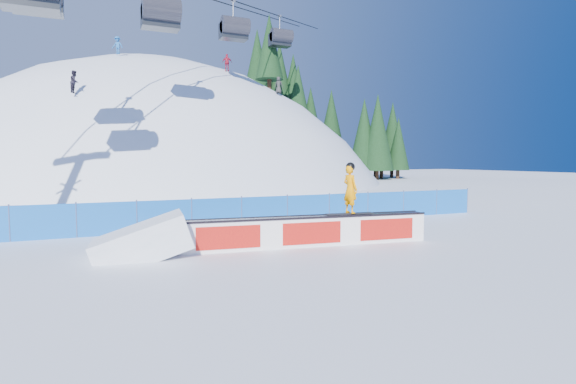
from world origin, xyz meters
name	(u,v)px	position (x,y,z in m)	size (l,w,h in m)	color
ground	(315,245)	(0.00, 0.00, 0.00)	(160.00, 160.00, 0.00)	white
snow_hill	(155,331)	(0.00, 42.00, -18.00)	(64.00, 64.00, 64.00)	white
treeline	(335,113)	(24.58, 41.93, 9.04)	(24.55, 9.52, 19.35)	black
safety_fence	(265,211)	(0.00, 4.50, 0.60)	(22.05, 0.05, 1.30)	blue
chairlift	(222,0)	(4.74, 27.49, 16.89)	(40.80, 41.70, 22.00)	#959AA3
rail_box	(309,231)	(-0.26, -0.11, 0.47)	(8.00, 1.45, 0.96)	white
snow_ramp	(143,256)	(-5.22, 0.45, 0.00)	(2.57, 1.72, 0.97)	white
snowboarder	(350,189)	(1.12, -0.26, 1.78)	(1.62, 0.63, 1.67)	black
distant_skiers	(170,66)	(0.40, 29.66, 11.16)	(19.17, 10.48, 6.77)	black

